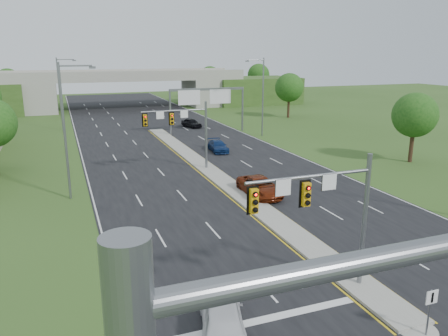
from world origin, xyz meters
name	(u,v)px	position (x,y,z in m)	size (l,w,h in m)	color
ground	(359,285)	(0.00, 0.00, 0.00)	(240.00, 240.00, 0.00)	#314F1C
road	(181,150)	(0.00, 35.00, 0.01)	(24.00, 160.00, 0.02)	black
median	(213,173)	(0.00, 23.00, 0.10)	(2.00, 54.00, 0.16)	gray
median_nose	(417,328)	(0.00, -4.00, 0.10)	(2.00, 2.00, 0.16)	gray
lane_markings	(190,161)	(-0.60, 28.91, 0.02)	(23.72, 160.00, 0.01)	gold
signal_mast_near	(328,205)	(-2.26, -0.07, 4.73)	(6.62, 0.60, 7.00)	slate
signal_mast_far	(185,125)	(-2.26, 24.93, 4.73)	(6.62, 0.60, 7.00)	slate
keep_right_sign	(430,305)	(0.00, -4.53, 1.52)	(0.60, 0.13, 2.20)	slate
sign_gantry	(206,98)	(6.68, 44.92, 5.24)	(11.58, 0.44, 6.67)	slate
overpass	(126,92)	(0.00, 80.00, 3.55)	(80.00, 14.00, 8.10)	gray
lightpole_l_mid	(67,125)	(-13.30, 20.00, 6.10)	(2.85, 0.25, 11.00)	slate
lightpole_l_far	(61,91)	(-13.30, 55.00, 6.10)	(2.85, 0.25, 11.00)	slate
lightpole_r_far	(262,93)	(13.30, 40.00, 6.10)	(2.85, 0.25, 11.00)	slate
tree_r_near	(415,115)	(22.00, 20.00, 5.18)	(4.80, 4.80, 7.60)	#382316
tree_r_mid	(289,88)	(26.00, 55.00, 5.51)	(5.20, 5.20, 8.12)	#382316
tree_back_b	(8,81)	(-24.00, 94.00, 5.51)	(5.60, 5.60, 8.32)	#382316
tree_back_c	(210,77)	(24.00, 94.00, 5.51)	(5.60, 5.60, 8.32)	#382316
tree_back_d	(259,75)	(38.00, 94.00, 5.84)	(6.00, 6.00, 8.85)	#382316
car_white	(222,318)	(-8.04, -1.33, 0.81)	(1.86, 4.61, 1.57)	silver
car_far_a	(260,186)	(1.50, 15.21, 0.79)	(2.54, 5.51, 1.53)	#631E09
car_far_b	(218,146)	(3.94, 32.37, 0.68)	(1.85, 4.54, 1.32)	#0D2351
car_far_c	(191,123)	(5.98, 50.64, 0.73)	(1.67, 4.15, 1.41)	black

